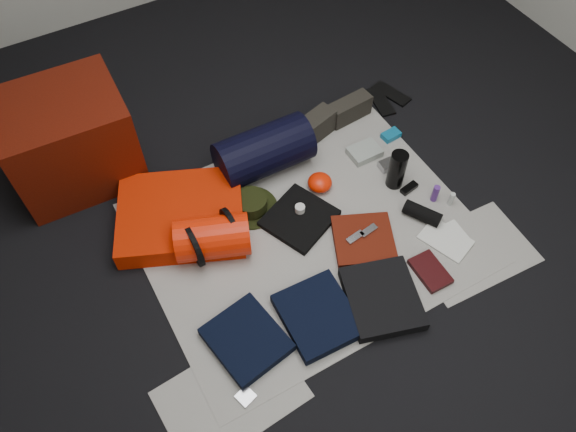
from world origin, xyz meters
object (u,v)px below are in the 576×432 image
navy_duffel (264,151)px  water_bottle (397,170)px  red_cabinet (69,140)px  sleeping_pad (181,216)px  stuff_sack (213,237)px  compact_camera (389,164)px  paperback_book (430,271)px

navy_duffel → water_bottle: (0.55, -0.44, -0.02)m
red_cabinet → water_bottle: bearing=-30.2°
navy_duffel → sleeping_pad: bearing=-166.9°
sleeping_pad → stuff_sack: size_ratio=1.75×
sleeping_pad → navy_duffel: navy_duffel is taller
water_bottle → compact_camera: water_bottle is taller
stuff_sack → navy_duffel: bearing=36.6°
red_cabinet → stuff_sack: 0.92m
water_bottle → compact_camera: (0.04, 0.11, -0.09)m
red_cabinet → sleeping_pad: 0.70m
paperback_book → sleeping_pad: bearing=138.2°
stuff_sack → navy_duffel: 0.58m
water_bottle → paperback_book: 0.57m
stuff_sack → compact_camera: 1.06m
water_bottle → navy_duffel: bearing=141.2°
red_cabinet → compact_camera: (1.47, -0.80, -0.23)m
water_bottle → compact_camera: 0.15m
water_bottle → paperback_book: water_bottle is taller
navy_duffel → paperback_book: navy_duffel is taller
stuff_sack → compact_camera: stuff_sack is taller
navy_duffel → red_cabinet: bearing=153.0°
red_cabinet → paperback_book: size_ratio=3.05×
navy_duffel → water_bottle: bearing=-37.9°
water_bottle → compact_camera: size_ratio=2.10×
stuff_sack → paperback_book: 1.06m
stuff_sack → red_cabinet: bearing=116.9°
sleeping_pad → paperback_book: sleeping_pad is taller
red_cabinet → stuff_sack: red_cabinet is taller
navy_duffel → water_bottle: navy_duffel is taller
sleeping_pad → stuff_sack: bearing=-72.2°
compact_camera → paperback_book: (-0.22, -0.64, -0.01)m
navy_duffel → water_bottle: 0.71m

